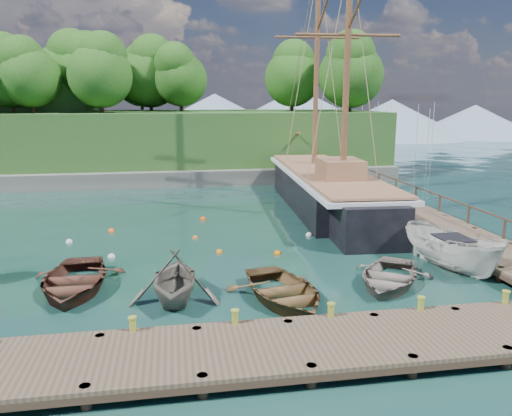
% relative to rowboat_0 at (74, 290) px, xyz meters
% --- Properties ---
extents(ground, '(160.00, 160.00, 0.00)m').
position_rel_rowboat_0_xyz_m(ground, '(6.61, -0.08, 0.00)').
color(ground, '#163731').
rests_on(ground, ground).
extents(dock_near, '(20.00, 3.20, 1.10)m').
position_rel_rowboat_0_xyz_m(dock_near, '(8.61, -6.58, 0.43)').
color(dock_near, '#483A2A').
rests_on(dock_near, ground).
extents(dock_east, '(3.20, 24.00, 1.10)m').
position_rel_rowboat_0_xyz_m(dock_east, '(18.11, 6.92, 0.43)').
color(dock_east, '#483A2A').
rests_on(dock_east, ground).
extents(bollard_0, '(0.26, 0.26, 0.45)m').
position_rel_rowboat_0_xyz_m(bollard_0, '(2.61, -5.18, 0.00)').
color(bollard_0, olive).
rests_on(bollard_0, ground).
extents(bollard_1, '(0.26, 0.26, 0.45)m').
position_rel_rowboat_0_xyz_m(bollard_1, '(5.61, -5.18, 0.00)').
color(bollard_1, olive).
rests_on(bollard_1, ground).
extents(bollard_2, '(0.26, 0.26, 0.45)m').
position_rel_rowboat_0_xyz_m(bollard_2, '(8.61, -5.18, 0.00)').
color(bollard_2, olive).
rests_on(bollard_2, ground).
extents(bollard_3, '(0.26, 0.26, 0.45)m').
position_rel_rowboat_0_xyz_m(bollard_3, '(11.61, -5.18, 0.00)').
color(bollard_3, olive).
rests_on(bollard_3, ground).
extents(bollard_4, '(0.26, 0.26, 0.45)m').
position_rel_rowboat_0_xyz_m(bollard_4, '(14.61, -5.18, 0.00)').
color(bollard_4, olive).
rests_on(bollard_4, ground).
extents(rowboat_0, '(3.60, 5.04, 1.04)m').
position_rel_rowboat_0_xyz_m(rowboat_0, '(0.00, 0.00, 0.00)').
color(rowboat_0, '#4D2B20').
rests_on(rowboat_0, ground).
extents(rowboat_1, '(3.64, 4.12, 2.03)m').
position_rel_rowboat_0_xyz_m(rowboat_1, '(3.85, -1.70, 0.00)').
color(rowboat_1, '#5F584F').
rests_on(rowboat_1, ground).
extents(rowboat_2, '(4.31, 5.38, 0.99)m').
position_rel_rowboat_0_xyz_m(rowboat_2, '(7.75, -2.35, 0.00)').
color(rowboat_2, brown).
rests_on(rowboat_2, ground).
extents(rowboat_3, '(5.13, 5.47, 0.92)m').
position_rel_rowboat_0_xyz_m(rowboat_3, '(12.19, -1.47, 0.00)').
color(rowboat_3, '#6F645C').
rests_on(rowboat_3, ground).
extents(cabin_boat_white, '(3.28, 5.53, 2.01)m').
position_rel_rowboat_0_xyz_m(cabin_boat_white, '(15.62, -0.24, 0.00)').
color(cabin_boat_white, silver).
rests_on(cabin_boat_white, ground).
extents(schooner, '(5.90, 26.75, 19.46)m').
position_rel_rowboat_0_xyz_m(schooner, '(14.02, 12.55, 1.08)').
color(schooner, black).
rests_on(schooner, ground).
extents(mooring_buoy_0, '(0.35, 0.35, 0.35)m').
position_rel_rowboat_0_xyz_m(mooring_buoy_0, '(0.97, 3.92, 0.00)').
color(mooring_buoy_0, silver).
rests_on(mooring_buoy_0, ground).
extents(mooring_buoy_1, '(0.29, 0.29, 0.29)m').
position_rel_rowboat_0_xyz_m(mooring_buoy_1, '(4.97, 6.53, 0.00)').
color(mooring_buoy_1, '#D15B1D').
rests_on(mooring_buoy_1, ground).
extents(mooring_buoy_2, '(0.32, 0.32, 0.32)m').
position_rel_rowboat_0_xyz_m(mooring_buoy_2, '(5.98, 3.82, 0.00)').
color(mooring_buoy_2, orange).
rests_on(mooring_buoy_2, ground).
extents(mooring_buoy_3, '(0.34, 0.34, 0.34)m').
position_rel_rowboat_0_xyz_m(mooring_buoy_3, '(11.04, 6.03, 0.00)').
color(mooring_buoy_3, white).
rests_on(mooring_buoy_3, ground).
extents(mooring_buoy_4, '(0.37, 0.37, 0.37)m').
position_rel_rowboat_0_xyz_m(mooring_buoy_4, '(0.46, 8.62, 0.00)').
color(mooring_buoy_4, orange).
rests_on(mooring_buoy_4, ground).
extents(mooring_buoy_5, '(0.36, 0.36, 0.36)m').
position_rel_rowboat_0_xyz_m(mooring_buoy_5, '(5.64, 10.60, 0.00)').
color(mooring_buoy_5, '#E34706').
rests_on(mooring_buoy_5, ground).
extents(mooring_buoy_6, '(0.34, 0.34, 0.34)m').
position_rel_rowboat_0_xyz_m(mooring_buoy_6, '(-1.45, 6.81, 0.00)').
color(mooring_buoy_6, white).
rests_on(mooring_buoy_6, ground).
extents(mooring_buoy_7, '(0.35, 0.35, 0.35)m').
position_rel_rowboat_0_xyz_m(mooring_buoy_7, '(8.67, 3.13, 0.00)').
color(mooring_buoy_7, '#DB6100').
rests_on(mooring_buoy_7, ground).
extents(headland, '(51.00, 19.31, 12.90)m').
position_rel_rowboat_0_xyz_m(headland, '(-6.27, 31.29, 5.54)').
color(headland, '#474744').
rests_on(headland, ground).
extents(distant_ridge, '(117.00, 40.00, 10.00)m').
position_rel_rowboat_0_xyz_m(distant_ridge, '(10.91, 69.92, 4.35)').
color(distant_ridge, '#728CA5').
rests_on(distant_ridge, ground).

